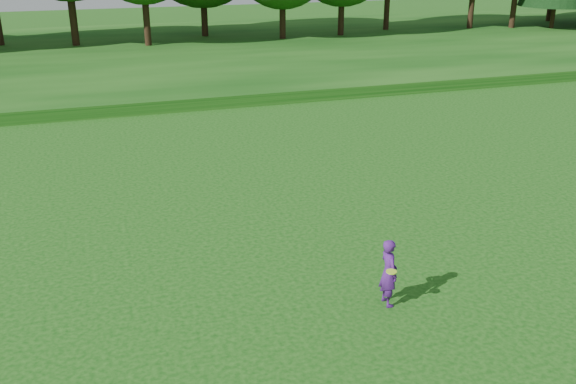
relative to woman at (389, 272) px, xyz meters
name	(u,v)px	position (x,y,z in m)	size (l,w,h in m)	color
ground	(387,321)	(-0.30, -0.65, -0.78)	(140.00, 140.00, 0.00)	#0E420C
berm	(162,54)	(-0.30, 33.35, -0.48)	(130.00, 30.00, 0.60)	#0E420C
walking_path	(203,105)	(-0.30, 19.35, -0.76)	(130.00, 1.60, 0.04)	gray
woman	(389,272)	(0.00, 0.00, 0.00)	(0.41, 0.72, 1.57)	#4F1A78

